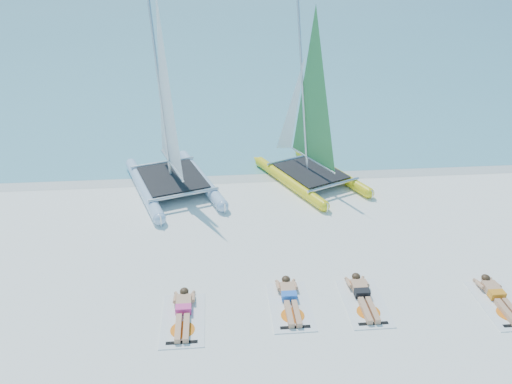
# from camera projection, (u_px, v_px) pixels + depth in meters

# --- Properties ---
(ground) EXTENTS (140.00, 140.00, 0.00)m
(ground) POSITION_uv_depth(u_px,v_px,m) (265.00, 257.00, 13.87)
(ground) COLOR white
(ground) RESTS_ON ground
(sea) EXTENTS (140.00, 115.00, 0.01)m
(sea) POSITION_uv_depth(u_px,v_px,m) (219.00, 3.00, 69.88)
(sea) COLOR #7BC4CD
(sea) RESTS_ON ground
(wet_sand_strip) EXTENTS (140.00, 1.40, 0.01)m
(wet_sand_strip) POSITION_uv_depth(u_px,v_px,m) (250.00, 175.00, 18.76)
(wet_sand_strip) COLOR silver
(wet_sand_strip) RESTS_ON ground
(catamaran_blue) EXTENTS (3.99, 5.70, 7.07)m
(catamaran_blue) POSITION_uv_depth(u_px,v_px,m) (168.00, 131.00, 16.87)
(catamaran_blue) COLOR silver
(catamaran_blue) RESTS_ON ground
(catamaran_yellow) EXTENTS (4.01, 5.22, 6.42)m
(catamaran_yellow) POSITION_uv_depth(u_px,v_px,m) (305.00, 124.00, 17.75)
(catamaran_yellow) COLOR yellow
(catamaran_yellow) RESTS_ON ground
(towel_a) EXTENTS (1.00, 1.85, 0.02)m
(towel_a) POSITION_uv_depth(u_px,v_px,m) (183.00, 320.00, 11.58)
(towel_a) COLOR white
(towel_a) RESTS_ON ground
(sunbather_a) EXTENTS (0.37, 1.73, 0.26)m
(sunbather_a) POSITION_uv_depth(u_px,v_px,m) (183.00, 311.00, 11.70)
(sunbather_a) COLOR tan
(sunbather_a) RESTS_ON towel_a
(towel_b) EXTENTS (1.00, 1.85, 0.02)m
(towel_b) POSITION_uv_depth(u_px,v_px,m) (290.00, 306.00, 12.01)
(towel_b) COLOR white
(towel_b) RESTS_ON ground
(sunbather_b) EXTENTS (0.37, 1.73, 0.26)m
(sunbather_b) POSITION_uv_depth(u_px,v_px,m) (289.00, 297.00, 12.13)
(sunbather_b) COLOR tan
(sunbather_b) RESTS_ON towel_b
(towel_c) EXTENTS (1.00, 1.85, 0.02)m
(towel_c) POSITION_uv_depth(u_px,v_px,m) (364.00, 303.00, 12.12)
(towel_c) COLOR white
(towel_c) RESTS_ON ground
(sunbather_c) EXTENTS (0.37, 1.73, 0.26)m
(sunbather_c) POSITION_uv_depth(u_px,v_px,m) (362.00, 294.00, 12.24)
(sunbather_c) COLOR tan
(sunbather_c) RESTS_ON towel_c
(towel_d) EXTENTS (1.00, 1.85, 0.02)m
(towel_d) POSITION_uv_depth(u_px,v_px,m) (501.00, 304.00, 12.07)
(towel_d) COLOR white
(towel_d) RESTS_ON ground
(sunbather_d) EXTENTS (0.37, 1.73, 0.26)m
(sunbather_d) POSITION_uv_depth(u_px,v_px,m) (498.00, 296.00, 12.19)
(sunbather_d) COLOR tan
(sunbather_d) RESTS_ON towel_d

